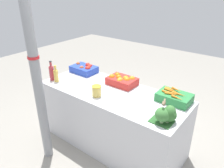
# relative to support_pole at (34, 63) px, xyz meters

# --- Properties ---
(ground_plane) EXTENTS (10.00, 10.00, 0.00)m
(ground_plane) POSITION_rel_support_pole_xyz_m (0.52, 0.70, -1.29)
(ground_plane) COLOR gray
(market_table) EXTENTS (1.94, 0.79, 0.82)m
(market_table) POSITION_rel_support_pole_xyz_m (0.52, 0.70, -0.88)
(market_table) COLOR silver
(market_table) RESTS_ON ground_plane
(support_pole) EXTENTS (0.13, 0.13, 2.57)m
(support_pole) POSITION_rel_support_pole_xyz_m (0.00, 0.00, 0.00)
(support_pole) COLOR gray
(support_pole) RESTS_ON ground_plane
(apple_crate) EXTENTS (0.38, 0.26, 0.14)m
(apple_crate) POSITION_rel_support_pole_xyz_m (-0.19, 0.94, -0.41)
(apple_crate) COLOR #2847B7
(apple_crate) RESTS_ON market_table
(orange_crate) EXTENTS (0.38, 0.26, 0.13)m
(orange_crate) POSITION_rel_support_pole_xyz_m (0.50, 0.94, -0.40)
(orange_crate) COLOR red
(orange_crate) RESTS_ON market_table
(carrot_crate) EXTENTS (0.38, 0.26, 0.13)m
(carrot_crate) POSITION_rel_support_pole_xyz_m (1.25, 0.94, -0.41)
(carrot_crate) COLOR #2D8442
(carrot_crate) RESTS_ON market_table
(broccoli_pile) EXTENTS (0.24, 0.22, 0.18)m
(broccoli_pile) POSITION_rel_support_pole_xyz_m (1.36, 0.49, -0.37)
(broccoli_pile) COLOR #2D602D
(broccoli_pile) RESTS_ON market_table
(juice_bottle_ruby) EXTENTS (0.07, 0.07, 0.28)m
(juice_bottle_ruby) POSITION_rel_support_pole_xyz_m (-0.36, 0.46, -0.35)
(juice_bottle_ruby) COLOR #B2333D
(juice_bottle_ruby) RESTS_ON market_table
(juice_bottle_golden) EXTENTS (0.06, 0.06, 0.23)m
(juice_bottle_golden) POSITION_rel_support_pole_xyz_m (-0.26, 0.46, -0.37)
(juice_bottle_golden) COLOR gold
(juice_bottle_golden) RESTS_ON market_table
(pickle_jar) EXTENTS (0.11, 0.11, 0.13)m
(pickle_jar) POSITION_rel_support_pole_xyz_m (0.45, 0.49, -0.40)
(pickle_jar) COLOR #DBBC56
(pickle_jar) RESTS_ON market_table
(sparrow_bird) EXTENTS (0.06, 0.13, 0.05)m
(sparrow_bird) POSITION_rel_support_pole_xyz_m (1.32, 0.49, -0.26)
(sparrow_bird) COLOR #4C3D2D
(sparrow_bird) RESTS_ON broccoli_pile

